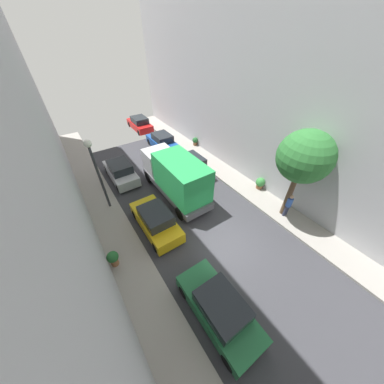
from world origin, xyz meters
TOP-DOWN VIEW (x-y plane):
  - ground at (0.00, 0.00)m, footprint 32.00×32.00m
  - sidewalk_left at (-5.00, 0.00)m, footprint 2.00×44.00m
  - sidewalk_right at (5.00, 0.00)m, footprint 2.00×44.00m
  - parked_car_left_1 at (-2.70, -2.68)m, footprint 1.78×4.20m
  - parked_car_left_2 at (-2.70, 3.39)m, footprint 1.78×4.20m
  - parked_car_left_3 at (-2.70, 9.89)m, footprint 1.78×4.20m
  - parked_car_right_1 at (2.70, 7.43)m, footprint 1.78×4.20m
  - parked_car_right_2 at (2.70, 12.86)m, footprint 1.78×4.20m
  - parked_car_right_3 at (2.70, 18.75)m, footprint 1.78×4.20m
  - delivery_truck at (0.00, 5.44)m, footprint 2.26×6.60m
  - pedestrian at (4.91, -0.52)m, footprint 0.40×0.36m
  - street_tree_1 at (4.93, -0.31)m, footprint 2.99×2.99m
  - potted_plant_0 at (5.76, 11.29)m, footprint 0.57×0.57m
  - potted_plant_1 at (-5.71, 2.28)m, footprint 0.60×0.60m
  - potted_plant_3 at (5.73, 2.43)m, footprint 0.70×0.70m
  - lamp_post at (-4.60, 6.98)m, footprint 0.44×0.44m

SIDE VIEW (x-z plane):
  - ground at x=0.00m, z-range 0.00..0.00m
  - sidewalk_left at x=-5.00m, z-range 0.00..0.15m
  - sidewalk_right at x=5.00m, z-range 0.00..0.15m
  - potted_plant_0 at x=5.76m, z-range 0.20..1.05m
  - potted_plant_3 at x=5.73m, z-range 0.19..1.10m
  - potted_plant_1 at x=-5.71m, z-range 0.22..1.18m
  - parked_car_left_1 at x=-2.70m, z-range -0.06..1.50m
  - parked_car_left_2 at x=-2.70m, z-range -0.06..1.50m
  - parked_car_left_3 at x=-2.70m, z-range -0.06..1.50m
  - parked_car_right_1 at x=2.70m, z-range -0.06..1.50m
  - parked_car_right_2 at x=2.70m, z-range -0.06..1.50m
  - parked_car_right_3 at x=2.70m, z-range -0.06..1.50m
  - pedestrian at x=4.91m, z-range 0.21..1.93m
  - delivery_truck at x=0.00m, z-range 0.10..3.48m
  - lamp_post at x=-4.60m, z-range 0.98..5.98m
  - street_tree_1 at x=4.93m, z-range 1.54..7.38m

